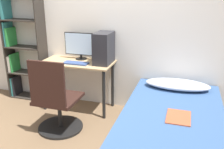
{
  "coord_description": "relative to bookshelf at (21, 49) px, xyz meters",
  "views": [
    {
      "loc": [
        1.22,
        -2.09,
        1.73
      ],
      "look_at": [
        0.38,
        0.63,
        0.75
      ],
      "focal_mm": 40.0,
      "sensor_mm": 36.0,
      "label": 1
    }
  ],
  "objects": [
    {
      "name": "magazine",
      "position": [
        2.52,
        -0.94,
        -0.33
      ],
      "size": [
        0.24,
        0.32,
        0.01
      ],
      "color": "#B24C2D",
      "rests_on": "bed"
    },
    {
      "name": "wall_back",
      "position": [
        1.32,
        0.16,
        0.43
      ],
      "size": [
        8.0,
        0.05,
        2.5
      ],
      "color": "silver",
      "rests_on": "ground_plane"
    },
    {
      "name": "pillow",
      "position": [
        2.46,
        -0.13,
        -0.28
      ],
      "size": [
        0.83,
        0.36,
        0.11
      ],
      "color": "#B2B7C6",
      "rests_on": "bed"
    },
    {
      "name": "keyboard",
      "position": [
        1.06,
        -0.22,
        -0.08
      ],
      "size": [
        0.35,
        0.14,
        0.02
      ],
      "color": "#33477A",
      "rests_on": "desk"
    },
    {
      "name": "pc_tower",
      "position": [
        1.43,
        -0.07,
        0.13
      ],
      "size": [
        0.22,
        0.37,
        0.44
      ],
      "color": "#232328",
      "rests_on": "desk"
    },
    {
      "name": "bed",
      "position": [
        2.46,
        -0.86,
        -0.58
      ],
      "size": [
        1.09,
        1.98,
        0.49
      ],
      "color": "#4C3D2D",
      "rests_on": "ground_plane"
    },
    {
      "name": "bookshelf",
      "position": [
        0.0,
        0.0,
        0.0
      ],
      "size": [
        0.65,
        0.26,
        1.71
      ],
      "color": "#2D2823",
      "rests_on": "ground_plane"
    },
    {
      "name": "monitor",
      "position": [
        1.03,
        0.03,
        0.12
      ],
      "size": [
        0.51,
        0.17,
        0.4
      ],
      "color": "black",
      "rests_on": "desk"
    },
    {
      "name": "desk",
      "position": [
        1.04,
        -0.12,
        -0.22
      ],
      "size": [
        1.05,
        0.51,
        0.73
      ],
      "color": "tan",
      "rests_on": "ground_plane"
    },
    {
      "name": "office_chair",
      "position": [
        1.05,
        -0.81,
        -0.46
      ],
      "size": [
        0.58,
        0.58,
        0.97
      ],
      "color": "black",
      "rests_on": "ground_plane"
    }
  ]
}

